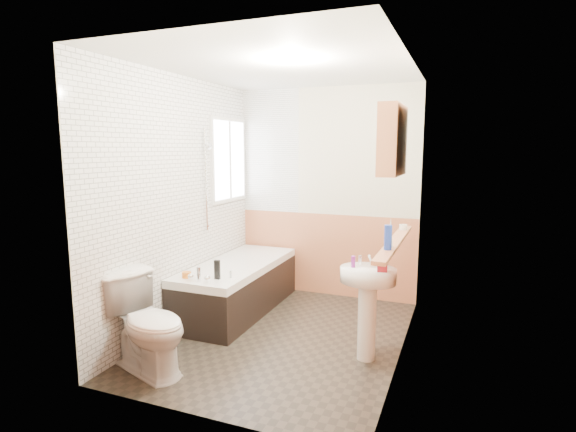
# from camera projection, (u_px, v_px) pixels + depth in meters

# --- Properties ---
(floor) EXTENTS (2.80, 2.80, 0.00)m
(floor) POSITION_uv_depth(u_px,v_px,m) (282.00, 337.00, 4.30)
(floor) COLOR black
(floor) RESTS_ON ground
(ceiling) EXTENTS (2.80, 2.80, 0.00)m
(ceiling) POSITION_uv_depth(u_px,v_px,m) (282.00, 66.00, 3.93)
(ceiling) COLOR white
(ceiling) RESTS_ON ground
(wall_back) EXTENTS (2.20, 0.02, 2.50)m
(wall_back) POSITION_uv_depth(u_px,v_px,m) (326.00, 193.00, 5.41)
(wall_back) COLOR beige
(wall_back) RESTS_ON ground
(wall_front) EXTENTS (2.20, 0.02, 2.50)m
(wall_front) POSITION_uv_depth(u_px,v_px,m) (197.00, 235.00, 2.82)
(wall_front) COLOR beige
(wall_front) RESTS_ON ground
(wall_left) EXTENTS (0.02, 2.80, 2.50)m
(wall_left) POSITION_uv_depth(u_px,v_px,m) (180.00, 202.00, 4.52)
(wall_left) COLOR beige
(wall_left) RESTS_ON ground
(wall_right) EXTENTS (0.02, 2.80, 2.50)m
(wall_right) POSITION_uv_depth(u_px,v_px,m) (406.00, 214.00, 3.71)
(wall_right) COLOR beige
(wall_right) RESTS_ON ground
(wainscot_right) EXTENTS (0.01, 2.80, 1.00)m
(wainscot_right) POSITION_uv_depth(u_px,v_px,m) (400.00, 301.00, 3.83)
(wainscot_right) COLOR #CF7E55
(wainscot_right) RESTS_ON wall_right
(wainscot_front) EXTENTS (2.20, 0.01, 1.00)m
(wainscot_front) POSITION_uv_depth(u_px,v_px,m) (202.00, 346.00, 2.95)
(wainscot_front) COLOR #CF7E55
(wainscot_front) RESTS_ON wall_front
(wainscot_back) EXTENTS (2.20, 0.01, 1.00)m
(wainscot_back) POSITION_uv_depth(u_px,v_px,m) (325.00, 254.00, 5.50)
(wainscot_back) COLOR #CF7E55
(wainscot_back) RESTS_ON wall_back
(tile_cladding_left) EXTENTS (0.01, 2.80, 2.50)m
(tile_cladding_left) POSITION_uv_depth(u_px,v_px,m) (182.00, 202.00, 4.51)
(tile_cladding_left) COLOR white
(tile_cladding_left) RESTS_ON wall_left
(tile_return_back) EXTENTS (0.75, 0.01, 1.50)m
(tile_return_back) POSITION_uv_depth(u_px,v_px,m) (270.00, 151.00, 5.58)
(tile_return_back) COLOR white
(tile_return_back) RESTS_ON wall_back
(window) EXTENTS (0.03, 0.79, 0.99)m
(window) POSITION_uv_depth(u_px,v_px,m) (229.00, 160.00, 5.31)
(window) COLOR white
(window) RESTS_ON wall_left
(bathtub) EXTENTS (0.70, 1.74, 0.69)m
(bathtub) POSITION_uv_depth(u_px,v_px,m) (238.00, 285.00, 4.97)
(bathtub) COLOR black
(bathtub) RESTS_ON floor
(shower_riser) EXTENTS (0.10, 0.07, 1.10)m
(shower_riser) POSITION_uv_depth(u_px,v_px,m) (207.00, 171.00, 4.81)
(shower_riser) COLOR silver
(shower_riser) RESTS_ON wall_left
(toilet) EXTENTS (0.90, 0.68, 0.78)m
(toilet) POSITION_uv_depth(u_px,v_px,m) (147.00, 324.00, 3.60)
(toilet) COLOR white
(toilet) RESTS_ON floor
(sink) EXTENTS (0.47, 0.38, 0.91)m
(sink) POSITION_uv_depth(u_px,v_px,m) (368.00, 294.00, 3.77)
(sink) COLOR white
(sink) RESTS_ON floor
(pine_shelf) EXTENTS (0.10, 1.51, 0.03)m
(pine_shelf) POSITION_uv_depth(u_px,v_px,m) (395.00, 242.00, 3.68)
(pine_shelf) COLOR #CF7E55
(pine_shelf) RESTS_ON wall_right
(medicine_cabinet) EXTENTS (0.15, 0.59, 0.54)m
(medicine_cabinet) POSITION_uv_depth(u_px,v_px,m) (392.00, 140.00, 3.45)
(medicine_cabinet) COLOR #CF7E55
(medicine_cabinet) RESTS_ON wall_right
(foam_can) EXTENTS (0.06, 0.06, 0.19)m
(foam_can) POSITION_uv_depth(u_px,v_px,m) (388.00, 237.00, 3.33)
(foam_can) COLOR #19339E
(foam_can) RESTS_ON pine_shelf
(green_bottle) EXTENTS (0.05, 0.05, 0.23)m
(green_bottle) POSITION_uv_depth(u_px,v_px,m) (390.00, 232.00, 3.42)
(green_bottle) COLOR silver
(green_bottle) RESTS_ON pine_shelf
(black_jar) EXTENTS (0.08, 0.08, 0.05)m
(black_jar) POSITION_uv_depth(u_px,v_px,m) (403.00, 227.00, 4.16)
(black_jar) COLOR silver
(black_jar) RESTS_ON pine_shelf
(soap_bottle) EXTENTS (0.11, 0.19, 0.08)m
(soap_bottle) POSITION_uv_depth(u_px,v_px,m) (382.00, 266.00, 3.62)
(soap_bottle) COLOR maroon
(soap_bottle) RESTS_ON sink
(clear_bottle) EXTENTS (0.04, 0.04, 0.10)m
(clear_bottle) POSITION_uv_depth(u_px,v_px,m) (353.00, 262.00, 3.74)
(clear_bottle) COLOR purple
(clear_bottle) RESTS_ON sink
(blue_gel) EXTENTS (0.05, 0.03, 0.19)m
(blue_gel) POSITION_uv_depth(u_px,v_px,m) (217.00, 270.00, 4.29)
(blue_gel) COLOR black
(blue_gel) RESTS_ON bathtub
(cream_jar) EXTENTS (0.10, 0.10, 0.06)m
(cream_jar) POSITION_uv_depth(u_px,v_px,m) (187.00, 275.00, 4.35)
(cream_jar) COLOR orange
(cream_jar) RESTS_ON bathtub
(orange_bottle) EXTENTS (0.03, 0.03, 0.07)m
(orange_bottle) POSITION_uv_depth(u_px,v_px,m) (231.00, 274.00, 4.34)
(orange_bottle) COLOR silver
(orange_bottle) RESTS_ON bathtub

